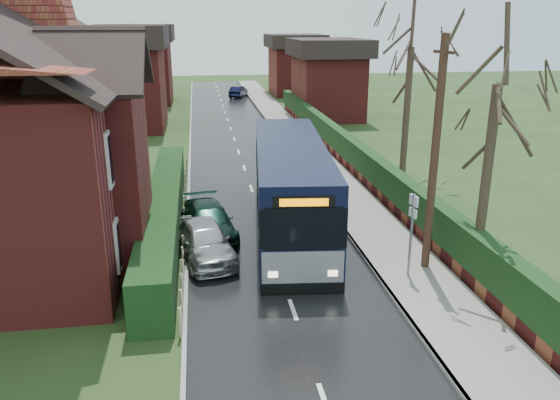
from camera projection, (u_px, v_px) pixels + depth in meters
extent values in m
plane|color=#334A20|center=(282.00, 279.00, 17.51)|extent=(140.00, 140.00, 0.00)
cube|color=black|center=(251.00, 189.00, 26.90)|extent=(6.00, 100.00, 0.02)
cube|color=slate|center=(335.00, 184.00, 27.48)|extent=(2.50, 100.00, 0.14)
cube|color=gray|center=(312.00, 185.00, 27.31)|extent=(0.12, 100.00, 0.14)
cube|color=gray|center=(189.00, 191.00, 26.45)|extent=(0.12, 100.00, 0.10)
cube|color=black|center=(165.00, 211.00, 21.40)|extent=(1.20, 16.00, 1.60)
cube|color=maroon|center=(365.00, 178.00, 27.63)|extent=(0.30, 50.00, 0.60)
cube|color=black|center=(366.00, 161.00, 27.35)|extent=(0.60, 50.00, 1.20)
cube|color=maroon|center=(19.00, 161.00, 19.99)|extent=(8.00, 14.00, 6.00)
cube|color=maroon|center=(106.00, 179.00, 17.67)|extent=(2.50, 4.00, 6.00)
cube|color=silver|center=(119.00, 242.00, 16.31)|extent=(0.08, 1.20, 1.60)
cube|color=black|center=(120.00, 242.00, 16.31)|extent=(0.03, 0.95, 1.35)
cube|color=silver|center=(111.00, 157.00, 15.50)|extent=(0.08, 1.20, 1.60)
cube|color=black|center=(112.00, 157.00, 15.50)|extent=(0.03, 0.95, 1.35)
cube|color=silver|center=(133.00, 201.00, 20.06)|extent=(0.08, 1.20, 1.60)
cube|color=black|center=(134.00, 200.00, 20.07)|extent=(0.03, 0.95, 1.35)
cube|color=silver|center=(127.00, 131.00, 19.25)|extent=(0.08, 1.20, 1.60)
cube|color=black|center=(128.00, 131.00, 19.26)|extent=(0.03, 0.95, 1.35)
cube|color=silver|center=(143.00, 172.00, 23.82)|extent=(0.08, 1.20, 1.60)
cube|color=black|center=(143.00, 172.00, 23.83)|extent=(0.03, 0.95, 1.35)
cube|color=silver|center=(138.00, 113.00, 23.01)|extent=(0.08, 1.20, 1.60)
cube|color=black|center=(138.00, 113.00, 23.01)|extent=(0.03, 0.95, 1.35)
cube|color=silver|center=(147.00, 159.00, 26.17)|extent=(0.08, 1.20, 1.60)
cube|color=black|center=(148.00, 159.00, 26.17)|extent=(0.03, 0.95, 1.35)
cube|color=silver|center=(143.00, 104.00, 25.36)|extent=(0.08, 1.20, 1.60)
cube|color=black|center=(144.00, 104.00, 25.36)|extent=(0.03, 0.95, 1.35)
cube|color=black|center=(290.00, 206.00, 21.53)|extent=(3.68, 11.46, 1.17)
cube|color=black|center=(291.00, 177.00, 21.16)|extent=(3.70, 11.46, 1.23)
cube|color=black|center=(291.00, 153.00, 20.86)|extent=(3.68, 11.46, 0.68)
cube|color=black|center=(290.00, 224.00, 21.77)|extent=(3.68, 11.46, 0.36)
cube|color=gray|center=(303.00, 267.00, 16.24)|extent=(2.46, 0.37, 1.02)
cube|color=black|center=(303.00, 229.00, 15.83)|extent=(2.30, 0.31, 1.33)
cube|color=black|center=(304.00, 202.00, 15.57)|extent=(1.79, 0.26, 0.36)
cube|color=#FF8C00|center=(304.00, 202.00, 15.54)|extent=(1.40, 0.18, 0.23)
cube|color=black|center=(303.00, 288.00, 16.45)|extent=(2.51, 0.39, 0.31)
cube|color=#FFF2CC|center=(273.00, 274.00, 16.21)|extent=(0.29, 0.08, 0.18)
cube|color=#FFF2CC|center=(333.00, 273.00, 16.29)|extent=(0.29, 0.08, 0.18)
cylinder|color=black|center=(263.00, 254.00, 18.20)|extent=(0.38, 1.01, 0.98)
cylinder|color=black|center=(332.00, 252.00, 18.30)|extent=(0.38, 1.01, 0.98)
cylinder|color=black|center=(260.00, 190.00, 25.04)|extent=(0.38, 1.01, 0.98)
cylinder|color=black|center=(310.00, 190.00, 25.14)|extent=(0.38, 1.01, 0.98)
imported|color=#AFAEB3|center=(204.00, 241.00, 18.80)|extent=(2.45, 4.27, 1.37)
imported|color=black|center=(208.00, 222.00, 20.76)|extent=(2.34, 4.47, 1.24)
imported|color=black|center=(238.00, 92.00, 58.99)|extent=(2.35, 3.86, 1.20)
cylinder|color=slate|center=(411.00, 237.00, 17.11)|extent=(0.08, 0.08, 2.85)
cube|color=white|center=(414.00, 200.00, 16.73)|extent=(0.14, 0.43, 0.33)
cube|color=white|center=(413.00, 213.00, 16.85)|extent=(0.12, 0.39, 0.29)
cylinder|color=#332016|center=(434.00, 159.00, 17.00)|extent=(0.26, 0.26, 7.56)
cube|color=#332016|center=(444.00, 52.00, 15.99)|extent=(0.28, 0.97, 0.09)
cylinder|color=#32281E|center=(485.00, 189.00, 16.38)|extent=(0.30, 0.30, 6.19)
cylinder|color=#392A21|center=(407.00, 112.00, 28.78)|extent=(0.36, 0.36, 6.63)
cylinder|color=#352A1F|center=(76.00, 105.00, 29.69)|extent=(0.33, 0.33, 7.12)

